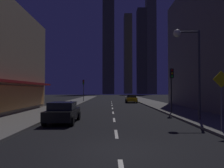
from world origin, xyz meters
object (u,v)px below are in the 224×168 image
object	(u,v)px
traffic_light_far_left	(83,86)
pedestrian_crossing_sign	(221,95)
traffic_light_near_right	(172,80)
street_lamp_right	(188,52)
car_parked_near	(63,112)
car_parked_far	(131,99)
fire_hydrant_far_left	(71,103)

from	to	relation	value
traffic_light_far_left	pedestrian_crossing_sign	size ratio (longest dim) A/B	1.33
traffic_light_far_left	pedestrian_crossing_sign	world-z (taller)	traffic_light_far_left
traffic_light_near_right	traffic_light_far_left	bearing A→B (deg)	116.71
street_lamp_right	pedestrian_crossing_sign	size ratio (longest dim) A/B	2.09
street_lamp_right	traffic_light_far_left	bearing A→B (deg)	112.38
traffic_light_near_right	car_parked_near	bearing A→B (deg)	-150.79
traffic_light_near_right	pedestrian_crossing_sign	distance (m)	8.82
traffic_light_near_right	street_lamp_right	distance (m)	4.93
car_parked_near	pedestrian_crossing_sign	size ratio (longest dim) A/B	1.34
car_parked_far	traffic_light_far_left	distance (m)	9.83
car_parked_far	car_parked_near	bearing A→B (deg)	-106.59
pedestrian_crossing_sign	fire_hydrant_far_left	bearing A→B (deg)	120.49
car_parked_far	pedestrian_crossing_sign	size ratio (longest dim) A/B	1.34
car_parked_near	car_parked_far	distance (m)	25.21
car_parked_far	traffic_light_far_left	world-z (taller)	traffic_light_far_left
traffic_light_far_left	car_parked_far	bearing A→B (deg)	-17.03
fire_hydrant_far_left	traffic_light_far_left	world-z (taller)	traffic_light_far_left
traffic_light_far_left	street_lamp_right	bearing A→B (deg)	-67.62
car_parked_near	street_lamp_right	bearing A→B (deg)	3.36
car_parked_near	traffic_light_far_left	size ratio (longest dim) A/B	1.01
fire_hydrant_far_left	car_parked_near	bearing A→B (deg)	-81.76
street_lamp_right	pedestrian_crossing_sign	xyz separation A→B (m)	(0.22, -4.18, -3.05)
car_parked_near	pedestrian_crossing_sign	world-z (taller)	pedestrian_crossing_sign
traffic_light_far_left	street_lamp_right	distance (m)	28.64
street_lamp_right	car_parked_far	bearing A→B (deg)	94.31
car_parked_near	car_parked_far	world-z (taller)	same
fire_hydrant_far_left	street_lamp_right	xyz separation A→B (m)	(11.28, -15.35, 4.61)
car_parked_far	pedestrian_crossing_sign	xyz separation A→B (m)	(2.00, -27.82, 1.28)
traffic_light_near_right	fire_hydrant_far_left	bearing A→B (deg)	136.58
car_parked_near	traffic_light_near_right	size ratio (longest dim) A/B	1.01
traffic_light_near_right	pedestrian_crossing_sign	size ratio (longest dim) A/B	1.33
traffic_light_far_left	pedestrian_crossing_sign	xyz separation A→B (m)	(11.10, -30.60, -1.18)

